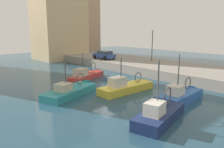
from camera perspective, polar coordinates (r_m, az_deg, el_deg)
water_surface at (r=23.90m, az=-1.14°, el=-3.67°), size 80.00×80.00×0.00m
quay_wall at (r=32.36m, az=14.28°, el=1.09°), size 9.00×56.00×1.20m
fishing_boat_navy at (r=16.36m, az=12.18°, el=-10.81°), size 6.08×3.06×5.08m
fishing_boat_blue at (r=21.13m, az=17.04°, el=-5.95°), size 5.97×2.32×5.01m
fishing_boat_yellow at (r=22.97m, az=4.11°, el=-4.01°), size 6.93×2.21×4.27m
fishing_boat_red at (r=28.80m, az=-6.07°, el=-0.79°), size 6.75×3.82×3.94m
fishing_boat_teal at (r=22.21m, az=-9.75°, el=-4.80°), size 6.93×4.03×4.48m
parked_car_blue at (r=37.50m, az=-1.95°, el=4.85°), size 2.05×3.86×1.38m
mooring_bollard_north at (r=35.76m, az=-2.97°, el=3.82°), size 0.28×0.28×0.55m
quay_streetlamp at (r=35.62m, az=10.08°, el=8.44°), size 0.36×0.36×4.83m
waterfront_building_west at (r=47.74m, az=-13.23°, el=14.48°), size 9.41×7.95×17.88m
waterfront_building_west_mid at (r=55.58m, az=-9.15°, el=13.20°), size 9.60×7.52×16.00m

